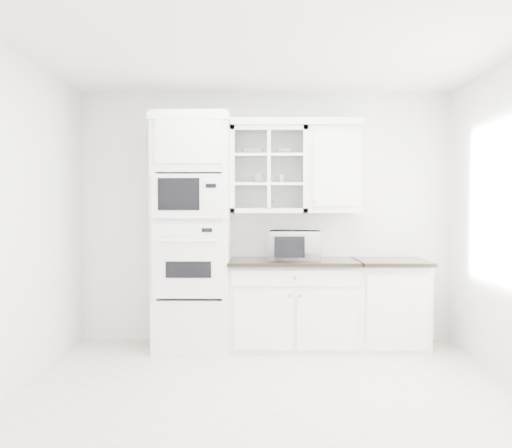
{
  "coord_description": "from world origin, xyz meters",
  "views": [
    {
      "loc": [
        -0.07,
        -3.69,
        1.47
      ],
      "look_at": [
        -0.1,
        1.05,
        1.3
      ],
      "focal_mm": 35.0,
      "sensor_mm": 36.0,
      "label": 1
    }
  ],
  "objects": [
    {
      "name": "upper_cabinet_glass",
      "position": [
        0.03,
        1.58,
        1.85
      ],
      "size": [
        0.8,
        0.33,
        0.9
      ],
      "color": "white",
      "rests_on": "room_shell"
    },
    {
      "name": "oven_column",
      "position": [
        -0.75,
        1.42,
        1.2
      ],
      "size": [
        0.76,
        0.68,
        2.4
      ],
      "color": "white",
      "rests_on": "ground"
    },
    {
      "name": "cup_a",
      "position": [
        -0.08,
        1.58,
        1.76
      ],
      "size": [
        0.14,
        0.14,
        0.1
      ],
      "primitive_type": "imported",
      "rotation": [
        0.0,
        0.0,
        -0.07
      ],
      "color": "white",
      "rests_on": "upper_cabinet_glass"
    },
    {
      "name": "cup_b",
      "position": [
        0.17,
        1.59,
        1.76
      ],
      "size": [
        0.14,
        0.14,
        0.1
      ],
      "primitive_type": "imported",
      "rotation": [
        0.0,
        0.0,
        -0.33
      ],
      "color": "white",
      "rests_on": "upper_cabinet_glass"
    },
    {
      "name": "upper_cabinet_solid",
      "position": [
        0.71,
        1.58,
        1.85
      ],
      "size": [
        0.55,
        0.33,
        0.9
      ],
      "primitive_type": "cube",
      "color": "white",
      "rests_on": "room_shell"
    },
    {
      "name": "ground",
      "position": [
        0.0,
        0.0,
        0.01
      ],
      "size": [
        4.0,
        3.5,
        0.01
      ],
      "primitive_type": "cube",
      "color": "beige",
      "rests_on": "ground"
    },
    {
      "name": "extra_base_cabinet",
      "position": [
        1.28,
        1.45,
        0.46
      ],
      "size": [
        0.72,
        0.67,
        0.92
      ],
      "color": "white",
      "rests_on": "ground"
    },
    {
      "name": "bowl_b",
      "position": [
        0.19,
        1.6,
        2.04
      ],
      "size": [
        0.24,
        0.24,
        0.06
      ],
      "primitive_type": "imported",
      "rotation": [
        0.0,
        0.0,
        0.34
      ],
      "color": "white",
      "rests_on": "upper_cabinet_glass"
    },
    {
      "name": "crown_molding",
      "position": [
        -0.07,
        1.56,
        2.33
      ],
      "size": [
        2.14,
        0.38,
        0.07
      ],
      "primitive_type": "cube",
      "color": "white",
      "rests_on": "room_shell"
    },
    {
      "name": "room_shell",
      "position": [
        0.0,
        0.43,
        1.78
      ],
      "size": [
        4.0,
        3.5,
        2.7
      ],
      "color": "white",
      "rests_on": "ground"
    },
    {
      "name": "countertop_microwave",
      "position": [
        0.3,
        1.42,
        1.07
      ],
      "size": [
        0.55,
        0.47,
        0.3
      ],
      "primitive_type": "imported",
      "rotation": [
        0.0,
        0.0,
        3.05
      ],
      "color": "white",
      "rests_on": "base_cabinet_run"
    },
    {
      "name": "bowl_a",
      "position": [
        -0.14,
        1.57,
        2.04
      ],
      "size": [
        0.27,
        0.27,
        0.06
      ],
      "primitive_type": "imported",
      "rotation": [
        0.0,
        0.0,
        0.1
      ],
      "color": "white",
      "rests_on": "upper_cabinet_glass"
    },
    {
      "name": "base_cabinet_run",
      "position": [
        0.28,
        1.45,
        0.46
      ],
      "size": [
        1.32,
        0.67,
        0.92
      ],
      "color": "white",
      "rests_on": "ground"
    }
  ]
}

